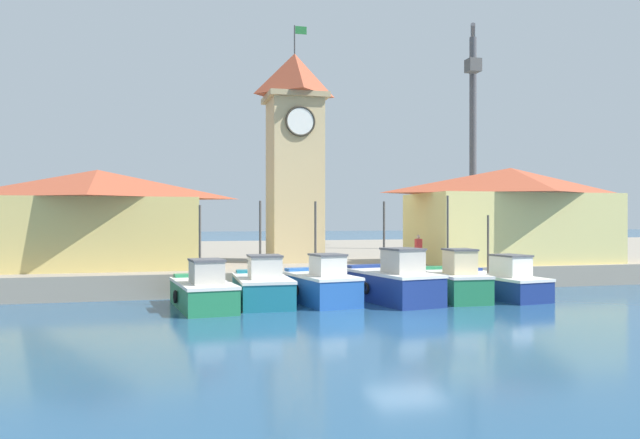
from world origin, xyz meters
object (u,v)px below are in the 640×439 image
Objects in this scene: clock_tower at (295,151)px; port_crane_near at (473,167)px; fishing_boat_mid_left at (392,283)px; fishing_boat_center at (453,282)px; fishing_boat_left_outer at (262,287)px; fishing_boat_far_left at (203,291)px; fishing_boat_left_inner at (321,285)px; warehouse_right at (511,214)px; fishing_boat_mid_right at (498,283)px; warehouse_left at (98,218)px; dock_worker_near_tower at (418,250)px.

port_crane_near is at bearing 30.98° from clock_tower.
fishing_boat_mid_left is 1.18× the size of fishing_boat_center.
clock_tower reaches higher than fishing_boat_left_outer.
fishing_boat_far_left is 13.22m from clock_tower.
fishing_boat_center is 0.34× the size of clock_tower.
fishing_boat_center is (5.86, -0.41, 0.02)m from fishing_boat_left_inner.
clock_tower is at bearing 163.98° from warehouse_right.
clock_tower is at bearing 127.38° from fishing_boat_mid_right.
warehouse_left reaches higher than fishing_boat_center.
fishing_boat_mid_right is 0.49× the size of warehouse_right.
clock_tower is (-2.17, 9.79, 6.59)m from fishing_boat_mid_left.
port_crane_near is (14.34, 19.70, 6.80)m from fishing_boat_mid_left.
fishing_boat_left_inner is 14.35m from warehouse_right.
fishing_boat_far_left reaches higher than dock_worker_near_tower.
fishing_boat_mid_left is at bearing 0.09° from fishing_boat_far_left.
fishing_boat_mid_right is (13.11, 0.23, -0.02)m from fishing_boat_far_left.
port_crane_near is (11.55, 19.77, 6.83)m from fishing_boat_center.
fishing_boat_left_outer is 0.41× the size of warehouse_right.
fishing_boat_center is at bearing -3.77° from fishing_boat_left_outer.
fishing_boat_center reaches higher than fishing_boat_left_outer.
warehouse_left is at bearing -156.80° from port_crane_near.
fishing_boat_far_left is 2.49m from fishing_boat_left_outer.
fishing_boat_mid_left is 2.79m from fishing_boat_center.
dock_worker_near_tower is (-6.31, -1.63, -1.87)m from warehouse_right.
fishing_boat_mid_right is 13.81m from clock_tower.
warehouse_left is at bearing 140.82° from fishing_boat_left_inner.
clock_tower is (-7.32, 9.58, 6.73)m from fishing_boat_mid_right.
fishing_boat_center is 23.89m from port_crane_near.
fishing_boat_left_outer is 10.68m from fishing_boat_mid_right.
fishing_boat_left_inner is 0.84× the size of fishing_boat_mid_right.
warehouse_left is 6.21× the size of dock_worker_near_tower.
fishing_boat_mid_left is 0.49× the size of warehouse_right.
fishing_boat_left_outer is 0.45× the size of warehouse_left.
fishing_boat_far_left is at bearing -60.16° from warehouse_left.
fishing_boat_mid_right is at bearing -0.90° from fishing_boat_left_inner.
fishing_boat_left_outer is at bearing -153.85° from dock_worker_near_tower.
warehouse_right reaches higher than fishing_boat_center.
fishing_boat_left_inner is 2.84× the size of dock_worker_near_tower.
fishing_boat_mid_left is 0.99× the size of fishing_boat_mid_right.
fishing_boat_center is at bearing -4.00° from fishing_boat_left_inner.
fishing_boat_left_outer is 2.46m from fishing_boat_left_inner.
fishing_boat_far_left is 18.93m from warehouse_right.
port_crane_near is (22.30, 19.72, 6.92)m from fishing_boat_far_left.
warehouse_left is 0.91× the size of warehouse_right.
fishing_boat_mid_left reaches higher than fishing_boat_left_inner.
fishing_boat_center reaches higher than dock_worker_near_tower.
warehouse_left is (-7.12, 7.66, 2.87)m from fishing_boat_left_outer.
fishing_boat_center is (10.75, -0.05, 0.09)m from fishing_boat_far_left.
fishing_boat_far_left is 1.10× the size of fishing_boat_left_inner.
fishing_boat_center is at bearing -0.29° from fishing_boat_far_left.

